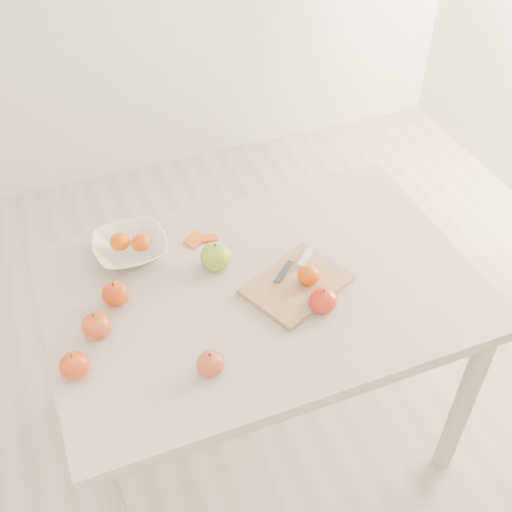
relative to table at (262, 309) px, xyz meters
name	(u,v)px	position (x,y,z in m)	size (l,w,h in m)	color
ground	(261,430)	(0.00, 0.00, -0.65)	(3.50, 3.50, 0.00)	#C6B293
table	(262,309)	(0.00, 0.00, 0.00)	(1.20, 0.80, 0.75)	beige
cutting_board	(297,285)	(0.09, -0.04, 0.11)	(0.27, 0.20, 0.02)	tan
board_tangerine	(309,275)	(0.12, -0.05, 0.14)	(0.06, 0.06, 0.05)	#E35908
fruit_bowl	(130,248)	(-0.31, 0.26, 0.12)	(0.21, 0.21, 0.05)	white
bowl_tangerine_near	(120,241)	(-0.34, 0.27, 0.15)	(0.06, 0.06, 0.05)	#DF5507
bowl_tangerine_far	(141,243)	(-0.28, 0.25, 0.15)	(0.05, 0.05, 0.05)	#D03D07
orange_peel_a	(195,241)	(-0.12, 0.25, 0.10)	(0.06, 0.04, 0.00)	#D8590F
orange_peel_b	(209,239)	(-0.08, 0.24, 0.10)	(0.04, 0.04, 0.00)	#D6510F
paring_knife	(302,260)	(0.13, 0.03, 0.12)	(0.15, 0.10, 0.01)	white
apple_green	(216,257)	(-0.10, 0.12, 0.14)	(0.09, 0.09, 0.08)	#649A22
apple_red_a	(115,294)	(-0.40, 0.09, 0.13)	(0.07, 0.07, 0.07)	maroon
apple_red_c	(210,364)	(-0.23, -0.23, 0.13)	(0.07, 0.07, 0.06)	maroon
apple_red_e	(323,301)	(0.12, -0.14, 0.13)	(0.08, 0.08, 0.07)	maroon
apple_red_b	(96,325)	(-0.46, -0.01, 0.13)	(0.08, 0.08, 0.07)	#A6230F
apple_red_d	(74,365)	(-0.54, -0.11, 0.13)	(0.07, 0.07, 0.07)	#A50C0D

